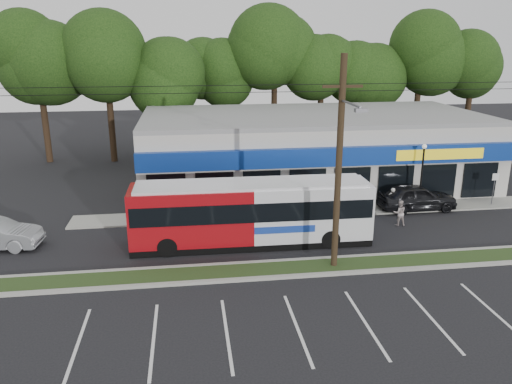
{
  "coord_description": "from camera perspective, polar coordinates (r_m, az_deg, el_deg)",
  "views": [
    {
      "loc": [
        -3.75,
        -20.3,
        10.54
      ],
      "look_at": [
        -0.25,
        5.0,
        2.72
      ],
      "focal_mm": 35.0,
      "sensor_mm": 36.0,
      "label": 1
    }
  ],
  "objects": [
    {
      "name": "metrobus",
      "position": [
        26.48,
        -0.52,
        -2.24
      ],
      "size": [
        12.73,
        2.85,
        3.41
      ],
      "rotation": [
        0.0,
        0.0,
        -0.01
      ],
      "color": "#9C0C12",
      "rests_on": "ground"
    },
    {
      "name": "utility_pole",
      "position": [
        22.8,
        9.13,
        3.81
      ],
      "size": [
        50.0,
        2.77,
        10.0
      ],
      "color": "black",
      "rests_on": "ground"
    },
    {
      "name": "sidewalk",
      "position": [
        32.32,
        8.28,
        -2.11
      ],
      "size": [
        32.0,
        2.2,
        0.1
      ],
      "primitive_type": "cube",
      "color": "#9E9E93",
      "rests_on": "ground"
    },
    {
      "name": "grass_strip",
      "position": [
        24.03,
        1.92,
        -8.85
      ],
      "size": [
        40.0,
        1.6,
        0.12
      ],
      "primitive_type": "cube",
      "color": "#273917",
      "rests_on": "ground"
    },
    {
      "name": "ground",
      "position": [
        23.17,
        2.34,
        -10.05
      ],
      "size": [
        120.0,
        120.0,
        0.0
      ],
      "primitive_type": "plane",
      "color": "black",
      "rests_on": "ground"
    },
    {
      "name": "curb_south",
      "position": [
        23.27,
        2.28,
        -9.73
      ],
      "size": [
        40.0,
        0.25,
        0.14
      ],
      "primitive_type": "cube",
      "color": "#9E9E93",
      "rests_on": "ground"
    },
    {
      "name": "car_dark",
      "position": [
        33.63,
        17.88,
        -0.57
      ],
      "size": [
        5.1,
        2.17,
        1.72
      ],
      "primitive_type": "imported",
      "rotation": [
        0.0,
        0.0,
        1.6
      ],
      "color": "black",
      "rests_on": "ground"
    },
    {
      "name": "pedestrian_a",
      "position": [
        32.97,
        15.26,
        -0.83
      ],
      "size": [
        0.59,
        0.42,
        1.55
      ],
      "primitive_type": "imported",
      "rotation": [
        0.0,
        0.0,
        3.22
      ],
      "color": "silver",
      "rests_on": "ground"
    },
    {
      "name": "strip_mall",
      "position": [
        38.2,
        6.33,
        4.99
      ],
      "size": [
        25.0,
        12.55,
        5.3
      ],
      "color": "#BBB7AD",
      "rests_on": "ground"
    },
    {
      "name": "tree_line",
      "position": [
        46.99,
        1.67,
        14.42
      ],
      "size": [
        46.76,
        6.76,
        11.83
      ],
      "color": "black",
      "rests_on": "ground"
    },
    {
      "name": "lamp_post",
      "position": [
        33.56,
        18.47,
        2.56
      ],
      "size": [
        0.3,
        0.3,
        4.25
      ],
      "color": "black",
      "rests_on": "ground"
    },
    {
      "name": "pedestrian_b",
      "position": [
        30.58,
        16.07,
        -2.31
      ],
      "size": [
        0.81,
        0.66,
        1.54
      ],
      "primitive_type": "imported",
      "rotation": [
        0.0,
        0.0,
        3.03
      ],
      "color": "#B7A8A5",
      "rests_on": "ground"
    },
    {
      "name": "sign_post",
      "position": [
        36.12,
        25.6,
        0.9
      ],
      "size": [
        0.45,
        0.1,
        2.23
      ],
      "color": "#59595E",
      "rests_on": "ground"
    },
    {
      "name": "curb_north",
      "position": [
        24.78,
        1.58,
        -7.98
      ],
      "size": [
        40.0,
        0.25,
        0.14
      ],
      "primitive_type": "cube",
      "color": "#9E9E93",
      "rests_on": "ground"
    }
  ]
}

